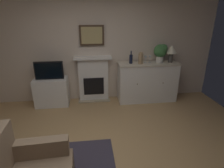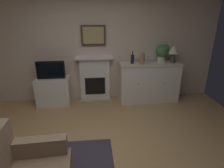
{
  "view_description": "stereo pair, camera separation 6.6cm",
  "coord_description": "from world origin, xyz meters",
  "px_view_note": "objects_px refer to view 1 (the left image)",
  "views": [
    {
      "loc": [
        -0.07,
        -2.07,
        2.01
      ],
      "look_at": [
        0.26,
        0.58,
        1.0
      ],
      "focal_mm": 29.4,
      "sensor_mm": 36.0,
      "label": 1
    },
    {
      "loc": [
        -0.0,
        -2.07,
        2.01
      ],
      "look_at": [
        0.26,
        0.58,
        1.0
      ],
      "focal_mm": 29.4,
      "sensor_mm": 36.0,
      "label": 2
    }
  ],
  "objects_px": {
    "wine_glass_left": "(146,58)",
    "tv_set": "(49,70)",
    "wine_bottle": "(131,59)",
    "tv_cabinet": "(52,92)",
    "potted_plant_small": "(161,51)",
    "vase_decorative": "(141,58)",
    "wine_glass_center": "(150,58)",
    "table_lamp": "(172,51)",
    "fireplace_unit": "(93,79)",
    "framed_picture": "(92,35)",
    "sideboard_cabinet": "(147,82)"
  },
  "relations": [
    {
      "from": "tv_cabinet",
      "to": "potted_plant_small",
      "type": "height_order",
      "value": "potted_plant_small"
    },
    {
      "from": "fireplace_unit",
      "to": "wine_bottle",
      "type": "distance_m",
      "value": 1.03
    },
    {
      "from": "wine_bottle",
      "to": "framed_picture",
      "type": "bearing_deg",
      "value": 167.3
    },
    {
      "from": "framed_picture",
      "to": "sideboard_cabinet",
      "type": "height_order",
      "value": "framed_picture"
    },
    {
      "from": "tv_set",
      "to": "potted_plant_small",
      "type": "height_order",
      "value": "potted_plant_small"
    },
    {
      "from": "sideboard_cabinet",
      "to": "potted_plant_small",
      "type": "distance_m",
      "value": 0.79
    },
    {
      "from": "fireplace_unit",
      "to": "table_lamp",
      "type": "distance_m",
      "value": 1.96
    },
    {
      "from": "table_lamp",
      "to": "vase_decorative",
      "type": "relative_size",
      "value": 1.42
    },
    {
      "from": "framed_picture",
      "to": "tv_cabinet",
      "type": "relative_size",
      "value": 0.73
    },
    {
      "from": "framed_picture",
      "to": "wine_glass_center",
      "type": "relative_size",
      "value": 3.33
    },
    {
      "from": "tv_set",
      "to": "wine_glass_left",
      "type": "bearing_deg",
      "value": 0.94
    },
    {
      "from": "wine_glass_left",
      "to": "wine_glass_center",
      "type": "height_order",
      "value": "same"
    },
    {
      "from": "framed_picture",
      "to": "tv_set",
      "type": "distance_m",
      "value": 1.23
    },
    {
      "from": "wine_bottle",
      "to": "tv_cabinet",
      "type": "height_order",
      "value": "wine_bottle"
    },
    {
      "from": "wine_glass_center",
      "to": "framed_picture",
      "type": "bearing_deg",
      "value": 172.17
    },
    {
      "from": "wine_glass_center",
      "to": "sideboard_cabinet",
      "type": "bearing_deg",
      "value": -136.37
    },
    {
      "from": "table_lamp",
      "to": "wine_bottle",
      "type": "height_order",
      "value": "table_lamp"
    },
    {
      "from": "framed_picture",
      "to": "table_lamp",
      "type": "bearing_deg",
      "value": -6.93
    },
    {
      "from": "wine_bottle",
      "to": "potted_plant_small",
      "type": "height_order",
      "value": "potted_plant_small"
    },
    {
      "from": "vase_decorative",
      "to": "tv_set",
      "type": "height_order",
      "value": "vase_decorative"
    },
    {
      "from": "fireplace_unit",
      "to": "potted_plant_small",
      "type": "xyz_separation_m",
      "value": [
        1.59,
        -0.13,
        0.66
      ]
    },
    {
      "from": "wine_bottle",
      "to": "wine_glass_center",
      "type": "distance_m",
      "value": 0.46
    },
    {
      "from": "framed_picture",
      "to": "sideboard_cabinet",
      "type": "bearing_deg",
      "value": -9.72
    },
    {
      "from": "wine_glass_center",
      "to": "tv_cabinet",
      "type": "relative_size",
      "value": 0.22
    },
    {
      "from": "tv_cabinet",
      "to": "framed_picture",
      "type": "bearing_deg",
      "value": 12.01
    },
    {
      "from": "wine_glass_left",
      "to": "fireplace_unit",
      "type": "bearing_deg",
      "value": 173.08
    },
    {
      "from": "wine_bottle",
      "to": "tv_set",
      "type": "relative_size",
      "value": 0.47
    },
    {
      "from": "wine_glass_center",
      "to": "wine_glass_left",
      "type": "bearing_deg",
      "value": -174.73
    },
    {
      "from": "framed_picture",
      "to": "fireplace_unit",
      "type": "bearing_deg",
      "value": -90.0
    },
    {
      "from": "sideboard_cabinet",
      "to": "wine_glass_center",
      "type": "xyz_separation_m",
      "value": [
        0.04,
        0.04,
        0.59
      ]
    },
    {
      "from": "wine_glass_left",
      "to": "tv_set",
      "type": "height_order",
      "value": "wine_glass_left"
    },
    {
      "from": "table_lamp",
      "to": "wine_glass_center",
      "type": "height_order",
      "value": "table_lamp"
    },
    {
      "from": "sideboard_cabinet",
      "to": "tv_cabinet",
      "type": "bearing_deg",
      "value": 179.62
    },
    {
      "from": "sideboard_cabinet",
      "to": "wine_glass_left",
      "type": "distance_m",
      "value": 0.6
    },
    {
      "from": "sideboard_cabinet",
      "to": "wine_glass_left",
      "type": "bearing_deg",
      "value": 158.11
    },
    {
      "from": "table_lamp",
      "to": "wine_glass_center",
      "type": "relative_size",
      "value": 2.42
    },
    {
      "from": "potted_plant_small",
      "to": "wine_glass_center",
      "type": "bearing_deg",
      "value": -178.37
    },
    {
      "from": "vase_decorative",
      "to": "tv_cabinet",
      "type": "height_order",
      "value": "vase_decorative"
    },
    {
      "from": "table_lamp",
      "to": "potted_plant_small",
      "type": "height_order",
      "value": "potted_plant_small"
    },
    {
      "from": "wine_bottle",
      "to": "wine_glass_left",
      "type": "height_order",
      "value": "wine_bottle"
    },
    {
      "from": "wine_glass_center",
      "to": "tv_cabinet",
      "type": "bearing_deg",
      "value": -179.43
    },
    {
      "from": "wine_bottle",
      "to": "wine_glass_center",
      "type": "height_order",
      "value": "wine_bottle"
    },
    {
      "from": "sideboard_cabinet",
      "to": "wine_glass_left",
      "type": "xyz_separation_m",
      "value": [
        -0.07,
        0.03,
        0.59
      ]
    },
    {
      "from": "fireplace_unit",
      "to": "tv_cabinet",
      "type": "relative_size",
      "value": 1.47
    },
    {
      "from": "fireplace_unit",
      "to": "tv_cabinet",
      "type": "distance_m",
      "value": 1.01
    },
    {
      "from": "tv_set",
      "to": "potted_plant_small",
      "type": "distance_m",
      "value": 2.59
    },
    {
      "from": "fireplace_unit",
      "to": "table_lamp",
      "type": "xyz_separation_m",
      "value": [
        1.83,
        -0.18,
        0.68
      ]
    },
    {
      "from": "table_lamp",
      "to": "potted_plant_small",
      "type": "bearing_deg",
      "value": 169.41
    },
    {
      "from": "vase_decorative",
      "to": "tv_cabinet",
      "type": "bearing_deg",
      "value": 178.2
    },
    {
      "from": "potted_plant_small",
      "to": "sideboard_cabinet",
      "type": "bearing_deg",
      "value": -171.09
    }
  ]
}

